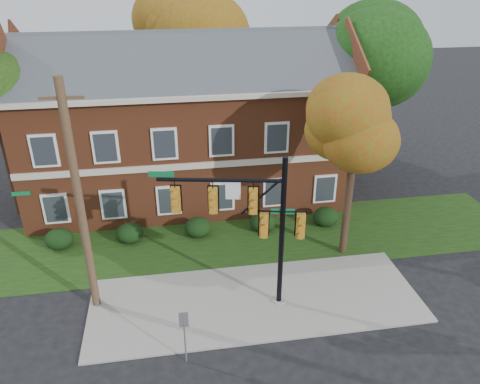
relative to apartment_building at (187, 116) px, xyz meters
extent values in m
plane|color=black|center=(2.00, -11.95, -4.99)|extent=(120.00, 120.00, 0.00)
cube|color=gray|center=(2.00, -10.95, -4.95)|extent=(14.00, 5.00, 0.08)
cube|color=#193811|center=(2.00, -5.95, -4.97)|extent=(30.00, 6.00, 0.04)
cube|color=brown|center=(0.00, 0.05, -1.49)|extent=(18.00, 8.00, 7.00)
cube|color=beige|center=(0.00, 0.05, 2.13)|extent=(18.80, 8.80, 0.24)
cube|color=beige|center=(0.00, -3.98, -1.49)|extent=(18.00, 0.12, 0.35)
ellipsoid|color=black|center=(-7.00, -5.25, -4.46)|extent=(1.40, 1.26, 1.05)
ellipsoid|color=black|center=(-3.50, -5.25, -4.46)|extent=(1.40, 1.26, 1.05)
ellipsoid|color=black|center=(0.00, -5.25, -4.46)|extent=(1.40, 1.26, 1.05)
ellipsoid|color=black|center=(3.50, -5.25, -4.46)|extent=(1.40, 1.26, 1.05)
ellipsoid|color=black|center=(7.00, -5.25, -4.46)|extent=(1.40, 1.26, 1.05)
cylinder|color=black|center=(7.00, -7.95, -2.11)|extent=(0.36, 0.36, 5.76)
ellipsoid|color=#AC2E0E|center=(7.00, -7.95, 1.49)|extent=(4.25, 4.25, 3.60)
ellipsoid|color=#AC2E0E|center=(7.62, -8.33, 2.09)|extent=(3.50, 3.50, 3.00)
cylinder|color=black|center=(-10.00, -0.95, -2.11)|extent=(0.36, 0.36, 5.76)
ellipsoid|color=#18330D|center=(-9.25, -1.40, 2.09)|extent=(4.20, 4.20, 3.60)
cylinder|color=black|center=(11.00, 1.05, -1.47)|extent=(0.36, 0.36, 7.04)
ellipsoid|color=black|center=(11.00, 1.05, 2.93)|extent=(5.95, 5.95, 5.04)
ellipsoid|color=black|center=(11.88, 0.52, 3.53)|extent=(4.90, 4.90, 4.20)
cylinder|color=black|center=(1.00, 8.05, -1.15)|extent=(0.36, 0.36, 7.68)
ellipsoid|color=#A72E0E|center=(1.00, 8.05, 3.65)|extent=(6.46, 6.46, 5.47)
ellipsoid|color=#A72E0E|center=(1.95, 7.48, 4.25)|extent=(5.32, 5.32, 4.56)
cylinder|color=gray|center=(2.94, -11.24, -4.91)|extent=(0.54, 0.54, 0.15)
cylinder|color=black|center=(2.94, -11.24, -1.64)|extent=(0.25, 0.25, 6.70)
cylinder|color=black|center=(0.59, -10.77, 0.75)|extent=(4.72, 1.08, 0.15)
cylinder|color=black|center=(2.94, -11.24, -0.54)|extent=(1.70, 0.41, 0.08)
cube|color=#B5771C|center=(-1.10, -10.44, -0.11)|extent=(0.47, 0.36, 1.11)
cube|color=#B5771C|center=(0.31, -10.72, -0.11)|extent=(0.47, 0.36, 1.11)
cube|color=#B5771C|center=(1.81, -11.01, -0.11)|extent=(0.47, 0.36, 1.11)
cube|color=silver|center=(1.06, -10.87, 0.32)|extent=(0.57, 0.15, 0.72)
cube|color=#0D6634|center=(-1.57, -10.35, 0.96)|extent=(0.95, 0.22, 0.23)
cube|color=#B5771C|center=(2.23, -11.10, -1.16)|extent=(0.47, 0.36, 1.11)
cube|color=#B5771C|center=(3.64, -11.38, -1.16)|extent=(0.47, 0.36, 1.11)
cube|color=#0D6634|center=(2.94, -11.24, -0.54)|extent=(0.90, 0.21, 0.22)
cylinder|color=#4C3423|center=(-4.69, -10.13, -0.15)|extent=(0.34, 0.34, 9.67)
cube|color=#4C3423|center=(-4.69, -10.13, 3.93)|extent=(1.51, 0.19, 0.11)
cylinder|color=slate|center=(-1.14, -13.85, -3.85)|extent=(0.06, 0.06, 2.27)
cube|color=slate|center=(-1.14, -13.85, -3.03)|extent=(0.33, 0.04, 0.64)
camera|label=1|loc=(-1.26, -26.51, 8.10)|focal=35.00mm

